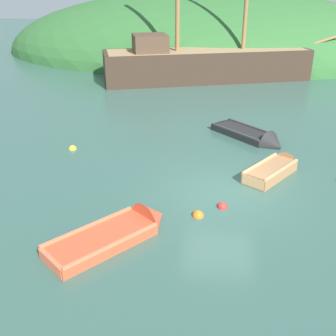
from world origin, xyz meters
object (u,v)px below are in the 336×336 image
at_px(buoy_red, 222,207).
at_px(buoy_orange, 198,216).
at_px(rowboat_near_dock, 122,233).
at_px(rowboat_outer_right, 276,170).
at_px(rowboat_outer_left, 254,138).
at_px(buoy_yellow, 73,149).
at_px(sailing_ship, 205,68).

xyz_separation_m(buoy_red, buoy_orange, (-0.72, -0.63, 0.00)).
height_order(rowboat_near_dock, rowboat_outer_right, rowboat_near_dock).
xyz_separation_m(rowboat_near_dock, rowboat_outer_right, (4.63, 4.76, 0.05)).
xyz_separation_m(rowboat_outer_right, buoy_red, (-1.88, -2.79, -0.14)).
distance_m(rowboat_near_dock, buoy_red, 3.39).
distance_m(rowboat_outer_left, buoy_yellow, 7.93).
bearing_deg(rowboat_near_dock, sailing_ship, 36.43).
bearing_deg(sailing_ship, buoy_red, -103.58).
bearing_deg(buoy_orange, buoy_yellow, 140.87).
height_order(sailing_ship, buoy_orange, sailing_ship).
xyz_separation_m(buoy_yellow, buoy_orange, (5.65, -4.60, 0.00)).
bearing_deg(rowboat_outer_left, rowboat_outer_right, -35.49).
bearing_deg(sailing_ship, buoy_orange, -106.00).
bearing_deg(rowboat_outer_right, rowboat_near_dock, 169.77).
distance_m(rowboat_near_dock, rowboat_outer_left, 9.08).
height_order(buoy_yellow, buoy_orange, buoy_orange).
relative_size(rowboat_near_dock, buoy_orange, 10.25).
height_order(rowboat_outer_right, buoy_red, rowboat_outer_right).
xyz_separation_m(rowboat_outer_left, buoy_orange, (-1.97, -6.81, -0.09)).
bearing_deg(rowboat_outer_left, buoy_orange, -62.10).
distance_m(buoy_red, buoy_orange, 0.96).
bearing_deg(sailing_ship, buoy_yellow, -128.02).
bearing_deg(rowboat_outer_right, buoy_orange, 176.81).
bearing_deg(buoy_orange, rowboat_outer_right, 52.82).
relative_size(buoy_red, buoy_orange, 0.93).
bearing_deg(rowboat_outer_right, buoy_red, -179.99).
bearing_deg(buoy_orange, buoy_red, 41.52).
relative_size(rowboat_outer_left, buoy_orange, 9.72).
height_order(rowboat_near_dock, rowboat_outer_left, rowboat_near_dock).
bearing_deg(buoy_red, rowboat_outer_left, 78.57).
relative_size(rowboat_near_dock, rowboat_outer_left, 1.05).
distance_m(rowboat_near_dock, buoy_orange, 2.44).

